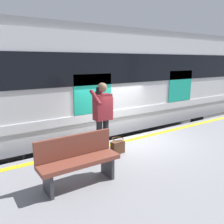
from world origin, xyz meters
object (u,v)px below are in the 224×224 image
(handbag, at_px, (118,146))
(bench, at_px, (78,158))
(train_carriage, at_px, (117,79))
(passenger, at_px, (102,113))

(handbag, relative_size, bench, 0.25)
(train_carriage, distance_m, bench, 5.17)
(passenger, distance_m, handbag, 0.94)
(bench, bearing_deg, train_carriage, -133.43)
(passenger, bearing_deg, bench, 39.59)
(handbag, xyz_separation_m, bench, (1.44, 0.77, 0.32))
(train_carriage, height_order, passenger, train_carriage)
(passenger, xyz_separation_m, handbag, (-0.36, 0.12, -0.86))
(handbag, distance_m, bench, 1.66)
(handbag, bearing_deg, bench, 28.32)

